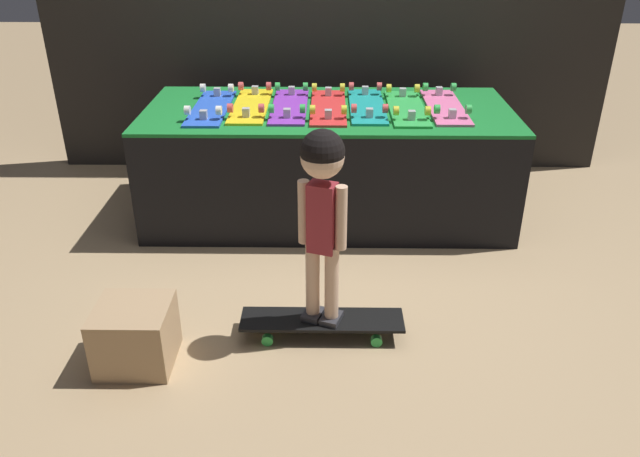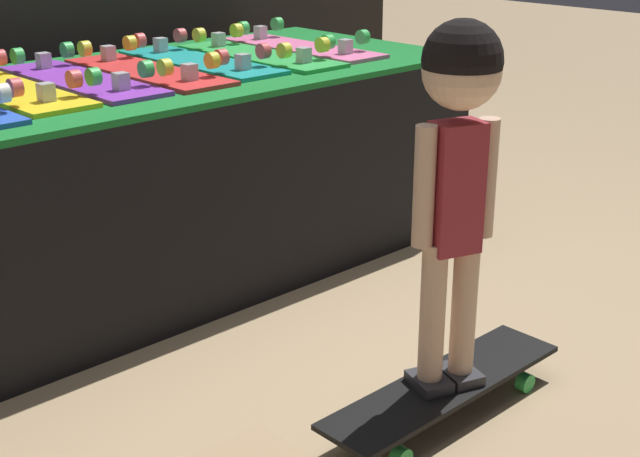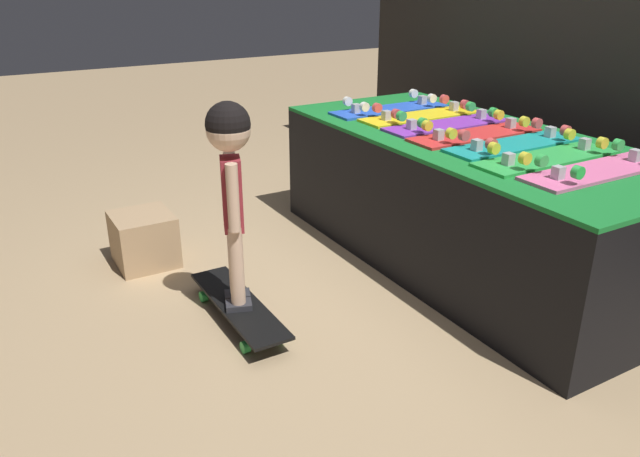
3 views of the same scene
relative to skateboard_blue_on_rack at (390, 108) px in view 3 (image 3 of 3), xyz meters
name	(u,v)px [view 3 (image 3 of 3)]	position (x,y,z in m)	size (l,w,h in m)	color
ground_plane	(368,286)	(0.70, -0.61, -0.71)	(16.00, 16.00, 0.00)	tan
back_wall	(601,37)	(0.70, 0.87, 0.42)	(4.01, 0.10, 2.25)	black
display_rack	(470,200)	(0.70, 0.03, -0.36)	(2.22, 0.99, 0.69)	black
skateboard_blue_on_rack	(390,108)	(0.00, 0.00, 0.00)	(0.21, 0.73, 0.09)	blue
skateboard_yellow_on_rack	(421,115)	(0.23, 0.05, 0.00)	(0.21, 0.73, 0.09)	yellow
skateboard_purple_on_rack	(447,123)	(0.47, 0.04, 0.00)	(0.21, 0.73, 0.09)	purple
skateboard_red_on_rack	(476,133)	(0.70, 0.02, 0.00)	(0.21, 0.73, 0.09)	red
skateboard_teal_on_rack	(514,143)	(0.94, 0.05, 0.00)	(0.21, 0.73, 0.09)	teal
skateboard_green_on_rack	(547,156)	(1.17, 0.01, 0.00)	(0.21, 0.73, 0.09)	green
skateboard_pink_on_rack	(597,169)	(1.41, 0.04, 0.00)	(0.21, 0.73, 0.09)	pink
skateboard_on_floor	(239,306)	(0.68, -1.30, -0.63)	(0.75, 0.19, 0.09)	black
child	(230,167)	(0.68, -1.30, 0.02)	(0.21, 0.18, 0.91)	#2D2D33
storage_box	(144,239)	(-0.12, -1.50, -0.57)	(0.32, 0.30, 0.28)	tan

